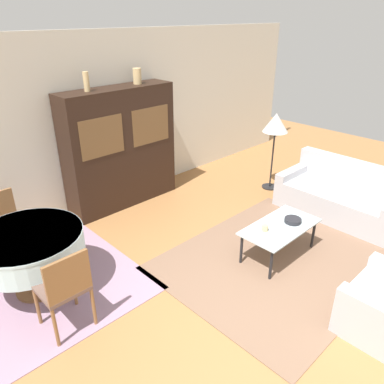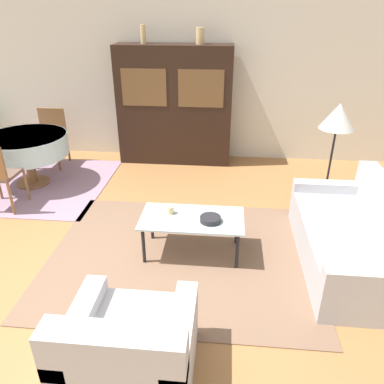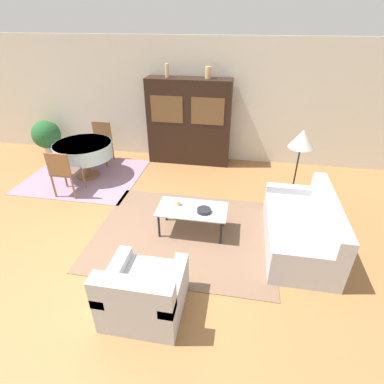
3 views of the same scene
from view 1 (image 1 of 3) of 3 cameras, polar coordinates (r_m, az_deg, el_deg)
The scene contains 15 objects.
ground_plane at distance 4.21m, azimuth 12.01°, elevation -18.78°, with size 14.00×14.00×0.00m, color #9E6B3D.
wall_back at distance 5.99m, azimuth -16.64°, elevation 9.58°, with size 10.00×0.06×2.70m.
area_rug at distance 5.05m, azimuth 12.78°, elevation -10.11°, with size 2.84×2.28×0.01m.
dining_rug at distance 4.80m, azimuth -23.01°, elevation -13.98°, with size 2.36×2.02×0.01m.
couch at distance 6.34m, azimuth 21.82°, elevation -0.70°, with size 0.93×1.83×0.81m.
coffee_table at distance 4.94m, azimuth 13.26°, elevation -5.49°, with size 1.09×0.57×0.44m.
display_cabinet at distance 6.11m, azimuth -10.81°, elevation 6.58°, with size 1.86×0.48×1.90m.
dining_table at distance 4.49m, azimuth -23.63°, elevation -7.52°, with size 1.19×1.19×0.75m.
dining_chair_near at distance 3.89m, azimuth -18.84°, elevation -13.41°, with size 0.44×0.44×0.92m.
dining_chair_far at distance 5.21m, azimuth -26.86°, elevation -4.37°, with size 0.44×0.44×0.92m.
floor_lamp at distance 6.63m, azimuth 12.63°, elevation 9.92°, with size 0.44×0.44×1.38m.
cup at distance 4.76m, azimuth 11.06°, elevation -5.40°, with size 0.08×0.08×0.08m.
bowl at distance 5.03m, azimuth 15.12°, elevation -4.20°, with size 0.22×0.22×0.06m.
vase_tall at distance 5.62m, azimuth -15.81°, elevation 15.89°, with size 0.08×0.08×0.27m.
vase_short at distance 6.08m, azimuth -8.35°, elevation 17.08°, with size 0.13×0.13×0.24m.
Camera 1 is at (-2.62, -1.53, 2.91)m, focal length 35.00 mm.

